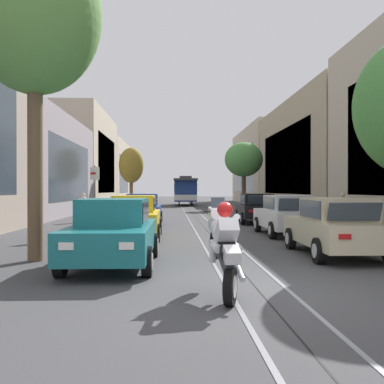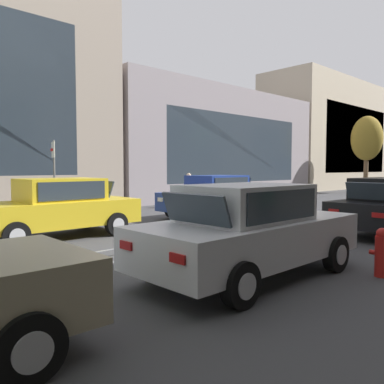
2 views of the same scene
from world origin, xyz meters
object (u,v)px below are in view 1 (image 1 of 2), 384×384
at_px(pedestrian_on_left_pavement, 84,206).
at_px(fire_hydrant, 312,221).
at_px(parked_car_teal_near_left, 114,232).
at_px(street_tree_kerb_left_near, 35,16).
at_px(parked_car_beige_near_right, 336,226).
at_px(street_tree_kerb_right_second, 244,160).
at_px(street_tree_kerb_left_second, 131,166).
at_px(parked_car_black_mid_right, 256,208).
at_px(cable_car_trolley, 185,191).
at_px(pedestrian_on_right_pavement, 343,208).
at_px(parked_car_yellow_second_left, 134,217).
at_px(parked_car_white_second_right, 287,215).
at_px(street_sign_post, 95,192).
at_px(motorcycle_with_rider, 224,245).
at_px(parked_car_blue_mid_left, 142,209).

xyz_separation_m(pedestrian_on_left_pavement, fire_hydrant, (10.92, -5.57, -0.49)).
xyz_separation_m(parked_car_teal_near_left, street_tree_kerb_left_near, (-2.07, 0.81, 5.37)).
xyz_separation_m(parked_car_beige_near_right, street_tree_kerb_right_second, (2.08, 27.88, 3.70)).
distance_m(street_tree_kerb_left_near, street_tree_kerb_left_second, 30.40).
distance_m(parked_car_black_mid_right, cable_car_trolley, 27.01).
xyz_separation_m(parked_car_black_mid_right, cable_car_trolley, (-3.00, 26.83, 0.86)).
relative_size(parked_car_black_mid_right, street_tree_kerb_right_second, 0.72).
xyz_separation_m(street_tree_kerb_left_near, pedestrian_on_right_pavement, (11.54, 9.21, -5.24)).
distance_m(parked_car_beige_near_right, parked_car_black_mid_right, 11.70).
relative_size(parked_car_teal_near_left, parked_car_black_mid_right, 0.99).
distance_m(parked_car_yellow_second_left, street_tree_kerb_left_near, 7.68).
height_order(street_tree_kerb_left_second, fire_hydrant, street_tree_kerb_left_second).
height_order(parked_car_white_second_right, pedestrian_on_left_pavement, pedestrian_on_left_pavement).
bearing_deg(parked_car_black_mid_right, cable_car_trolley, 96.37).
xyz_separation_m(parked_car_black_mid_right, street_tree_kerb_left_near, (-7.98, -12.18, 5.37)).
xyz_separation_m(street_tree_kerb_left_near, street_tree_kerb_right_second, (9.97, 28.36, -1.68)).
bearing_deg(parked_car_yellow_second_left, parked_car_teal_near_left, -89.86).
xyz_separation_m(parked_car_beige_near_right, pedestrian_on_left_pavement, (-9.28, 12.58, 0.12)).
bearing_deg(pedestrian_on_left_pavement, parked_car_yellow_second_left, -66.62).
relative_size(parked_car_yellow_second_left, parked_car_beige_near_right, 1.00).
distance_m(cable_car_trolley, pedestrian_on_left_pavement, 26.73).
height_order(cable_car_trolley, street_sign_post, cable_car_trolley).
xyz_separation_m(parked_car_beige_near_right, motorcycle_with_rider, (-3.58, -4.45, 0.07)).
bearing_deg(street_tree_kerb_right_second, street_tree_kerb_left_near, -109.37).
bearing_deg(fire_hydrant, parked_car_yellow_second_left, -162.16).
distance_m(motorcycle_with_rider, street_sign_post, 10.43).
relative_size(parked_car_white_second_right, parked_car_black_mid_right, 0.99).
height_order(street_tree_kerb_right_second, pedestrian_on_left_pavement, street_tree_kerb_right_second).
relative_size(parked_car_beige_near_right, pedestrian_on_left_pavement, 2.70).
xyz_separation_m(parked_car_yellow_second_left, cable_car_trolley, (2.93, 33.92, 0.86)).
distance_m(parked_car_white_second_right, pedestrian_on_right_pavement, 4.91).
height_order(street_tree_kerb_left_near, pedestrian_on_right_pavement, street_tree_kerb_left_near).
bearing_deg(parked_car_black_mid_right, parked_car_yellow_second_left, -129.89).
xyz_separation_m(street_tree_kerb_left_second, street_sign_post, (0.88, -24.61, -2.35)).
bearing_deg(parked_car_beige_near_right, parked_car_yellow_second_left, 141.72).
bearing_deg(cable_car_trolley, street_sign_post, -97.68).
distance_m(street_tree_kerb_left_near, fire_hydrant, 13.41).
distance_m(parked_car_teal_near_left, street_sign_post, 6.77).
bearing_deg(pedestrian_on_right_pavement, street_tree_kerb_left_second, 119.47).
height_order(parked_car_blue_mid_left, fire_hydrant, parked_car_blue_mid_left).
xyz_separation_m(street_tree_kerb_left_near, fire_hydrant, (9.53, 7.49, -5.75)).
height_order(pedestrian_on_left_pavement, pedestrian_on_right_pavement, pedestrian_on_right_pavement).
xyz_separation_m(parked_car_teal_near_left, motorcycle_with_rider, (2.24, -3.16, 0.07)).
xyz_separation_m(street_tree_kerb_left_second, motorcycle_with_rider, (4.69, -34.29, -3.16)).
xyz_separation_m(parked_car_yellow_second_left, pedestrian_on_right_pavement, (9.49, 4.13, 0.13)).
bearing_deg(parked_car_beige_near_right, street_tree_kerb_right_second, 85.73).
height_order(parked_car_yellow_second_left, parked_car_blue_mid_left, same).
height_order(cable_car_trolley, pedestrian_on_right_pavement, cable_car_trolley).
height_order(street_tree_kerb_left_second, motorcycle_with_rider, street_tree_kerb_left_second).
distance_m(parked_car_blue_mid_left, parked_car_beige_near_right, 12.39).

